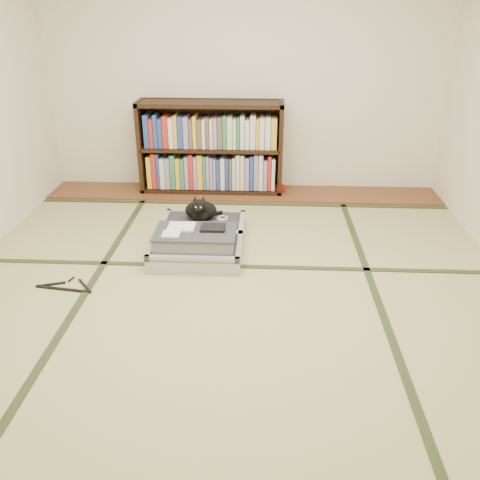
{
  "coord_description": "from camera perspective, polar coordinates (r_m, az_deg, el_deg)",
  "views": [
    {
      "loc": [
        0.22,
        -2.99,
        1.84
      ],
      "look_at": [
        0.05,
        0.35,
        0.25
      ],
      "focal_mm": 38.0,
      "sensor_mm": 36.0,
      "label": 1
    }
  ],
  "objects": [
    {
      "name": "tatami_borders",
      "position": [
        3.94,
        -0.62,
        -2.32
      ],
      "size": [
        4.0,
        4.5,
        0.01
      ],
      "color": "#2D381E",
      "rests_on": "ground"
    },
    {
      "name": "red_item",
      "position": [
        5.33,
        4.18,
        5.78
      ],
      "size": [
        0.17,
        0.14,
        0.07
      ],
      "primitive_type": "cube",
      "rotation": [
        0.0,
        0.0,
        0.43
      ],
      "color": "#B40F0E",
      "rests_on": "wood_strip"
    },
    {
      "name": "wood_strip",
      "position": [
        5.32,
        0.38,
        5.29
      ],
      "size": [
        4.0,
        0.5,
        0.02
      ],
      "primitive_type": "cube",
      "color": "brown",
      "rests_on": "ground"
    },
    {
      "name": "floor",
      "position": [
        3.51,
        -1.11,
        -6.12
      ],
      "size": [
        4.5,
        4.5,
        0.0
      ],
      "primitive_type": "plane",
      "color": "tan",
      "rests_on": "ground"
    },
    {
      "name": "hanger",
      "position": [
        3.79,
        -18.95,
        -4.99
      ],
      "size": [
        0.42,
        0.22,
        0.01
      ],
      "color": "black",
      "rests_on": "floor"
    },
    {
      "name": "cat",
      "position": [
        4.3,
        -4.43,
        3.33
      ],
      "size": [
        0.31,
        0.31,
        0.25
      ],
      "color": "black",
      "rests_on": "suitcase"
    },
    {
      "name": "cable_coil",
      "position": [
        4.35,
        -1.98,
        2.47
      ],
      "size": [
        0.1,
        0.1,
        0.02
      ],
      "color": "white",
      "rests_on": "suitcase"
    },
    {
      "name": "suitcase",
      "position": [
        4.08,
        -4.62,
        0.09
      ],
      "size": [
        0.7,
        0.93,
        0.27
      ],
      "color": "#ABABB0",
      "rests_on": "floor"
    },
    {
      "name": "room_shell",
      "position": [
        3.02,
        -1.36,
        18.27
      ],
      "size": [
        4.5,
        4.5,
        4.5
      ],
      "color": "white",
      "rests_on": "ground"
    },
    {
      "name": "bookcase",
      "position": [
        5.27,
        -3.27,
        10.11
      ],
      "size": [
        1.45,
        0.33,
        0.94
      ],
      "color": "black",
      "rests_on": "wood_strip"
    }
  ]
}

